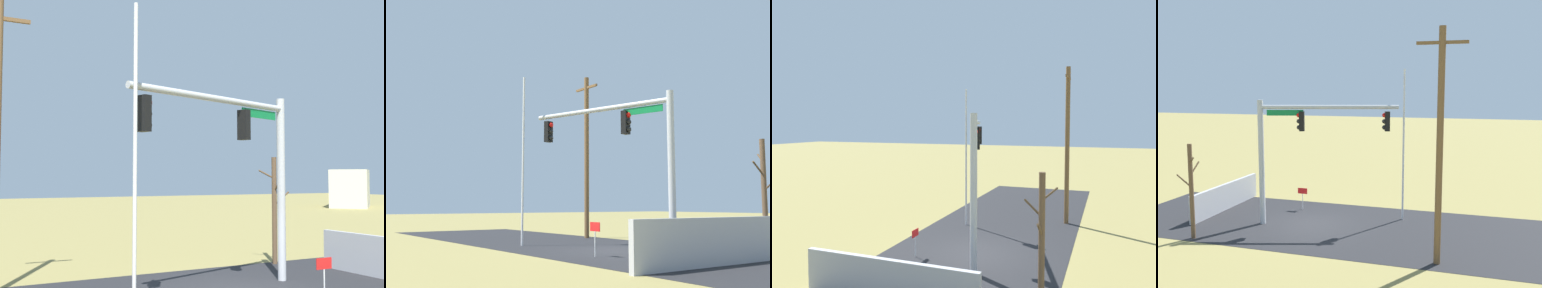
# 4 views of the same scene
# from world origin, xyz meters

# --- Properties ---
(ground_plane) EXTENTS (160.00, 160.00, 0.00)m
(ground_plane) POSITION_xyz_m (0.00, 0.00, 0.00)
(ground_plane) COLOR olive
(road_surface) EXTENTS (28.00, 8.00, 0.01)m
(road_surface) POSITION_xyz_m (-4.00, 0.00, 0.01)
(road_surface) COLOR #232326
(road_surface) RESTS_ON ground_plane
(sidewalk_corner) EXTENTS (6.00, 6.00, 0.01)m
(sidewalk_corner) POSITION_xyz_m (3.36, 0.66, 0.00)
(sidewalk_corner) COLOR #B7B5AD
(sidewalk_corner) RESTS_ON ground_plane
(retaining_fence) EXTENTS (0.20, 6.33, 1.46)m
(retaining_fence) POSITION_xyz_m (5.62, -1.13, 0.73)
(retaining_fence) COLOR #A8A8AD
(retaining_fence) RESTS_ON ground_plane
(signal_mast) EXTENTS (6.64, 2.22, 6.23)m
(signal_mast) POSITION_xyz_m (0.57, 0.12, 4.37)
(signal_mast) COLOR #B2B5BA
(signal_mast) RESTS_ON ground_plane
(flagpole) EXTENTS (0.10, 0.10, 7.75)m
(flagpole) POSITION_xyz_m (-4.24, -2.12, 3.87)
(flagpole) COLOR silver
(flagpole) RESTS_ON ground_plane
(utility_pole) EXTENTS (1.90, 0.26, 9.06)m
(utility_pole) POSITION_xyz_m (-6.60, 3.23, 4.70)
(utility_pole) COLOR brown
(utility_pole) RESTS_ON ground_plane
(bare_tree) EXTENTS (1.27, 1.02, 4.34)m
(bare_tree) POSITION_xyz_m (4.31, 3.58, 2.23)
(bare_tree) COLOR brown
(bare_tree) RESTS_ON ground_plane
(open_sign) EXTENTS (0.56, 0.04, 1.22)m
(open_sign) POSITION_xyz_m (1.48, -2.34, 0.91)
(open_sign) COLOR silver
(open_sign) RESTS_ON ground_plane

